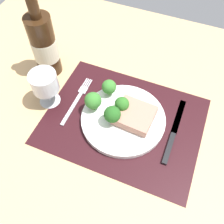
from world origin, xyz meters
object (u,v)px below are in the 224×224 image
at_px(plate, 123,119).
at_px(steak, 135,115).
at_px(wine_bottle, 44,45).
at_px(fork, 77,100).
at_px(wine_glass, 45,84).
at_px(knife, 173,135).

distance_m(plate, steak, 0.04).
bearing_deg(wine_bottle, plate, -18.52).
xyz_separation_m(fork, wine_glass, (-0.08, -0.03, 0.08)).
bearing_deg(fork, steak, -0.46).
bearing_deg(fork, plate, -4.31).
bearing_deg(plate, knife, 2.03).
bearing_deg(steak, plate, -161.60).
distance_m(fork, wine_bottle, 0.20).
distance_m(knife, wine_bottle, 0.48).
relative_size(plate, fork, 1.29).
xyz_separation_m(fork, wine_bottle, (-0.14, 0.09, 0.10)).
xyz_separation_m(steak, wine_bottle, (-0.34, 0.09, 0.07)).
relative_size(plate, wine_bottle, 0.84).
bearing_deg(plate, steak, 18.40).
distance_m(plate, knife, 0.15).
relative_size(knife, wine_glass, 1.96).
bearing_deg(knife, fork, 176.02).
relative_size(steak, knife, 0.46).
relative_size(plate, wine_glass, 2.11).
relative_size(plate, steak, 2.32).
height_order(fork, knife, knife).
bearing_deg(knife, steak, 175.35).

